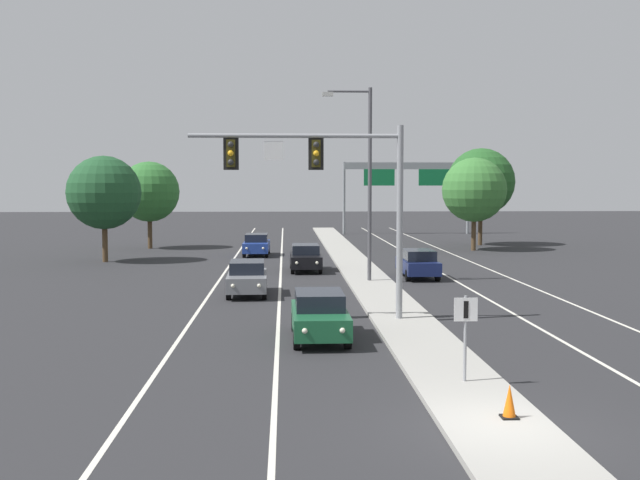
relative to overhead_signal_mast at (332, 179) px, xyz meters
The scene contains 20 objects.
ground_plane 14.07m from the overhead_signal_mast, 77.95° to the right, with size 260.00×260.00×0.00m, color #28282B.
median_island 7.95m from the overhead_signal_mast, 62.79° to the left, with size 2.40×110.00×0.15m, color #9E9B93.
lane_stripe_oncoming_center 13.54m from the overhead_signal_mast, 99.18° to the left, with size 0.14×100.00×0.01m, color silver.
lane_stripe_receding_center 15.31m from the overhead_signal_mast, 58.88° to the left, with size 0.14×100.00×0.01m, color silver.
edge_stripe_left 14.40m from the overhead_signal_mast, 113.28° to the left, with size 0.14×100.00×0.01m, color silver.
edge_stripe_right 17.16m from the overhead_signal_mast, 48.90° to the left, with size 0.14×100.00×0.01m, color silver.
overhead_signal_mast is the anchor object (origin of this frame).
median_sign_post 10.36m from the overhead_signal_mast, 72.80° to the right, with size 0.60×0.10×2.20m.
street_lamp_median 11.63m from the overhead_signal_mast, 77.75° to the left, with size 2.58×0.28×10.00m.
car_oncoming_green 5.49m from the overhead_signal_mast, 100.89° to the right, with size 1.86×4.48×1.58m.
car_oncoming_grey 9.38m from the overhead_signal_mast, 115.26° to the left, with size 1.91×4.51×1.58m.
car_oncoming_black 17.73m from the overhead_signal_mast, 91.68° to the left, with size 1.85×4.48×1.58m.
car_oncoming_blue 27.81m from the overhead_signal_mast, 97.94° to the left, with size 1.87×4.49×1.58m.
car_receding_navy 15.23m from the overhead_signal_mast, 67.29° to the left, with size 1.85×4.48×1.58m.
traffic_cone_median_nose 13.58m from the overhead_signal_mast, 75.92° to the right, with size 0.36×0.36×0.74m.
highway_sign_gantry 51.92m from the overhead_signal_mast, 77.86° to the left, with size 13.28×0.42×7.50m.
tree_far_left_c 36.05m from the overhead_signal_mast, 110.51° to the left, with size 4.85×4.85×7.01m.
tree_far_left_b 26.88m from the overhead_signal_mast, 120.74° to the left, with size 4.89×4.89×7.08m.
tree_far_right_b 33.39m from the overhead_signal_mast, 66.99° to the left, with size 5.02×5.02×7.26m.
tree_far_right_c 38.86m from the overhead_signal_mast, 67.44° to the left, with size 5.69×5.69×8.24m.
Camera 1 is at (-4.44, -15.45, 5.17)m, focal length 42.78 mm.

